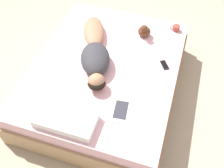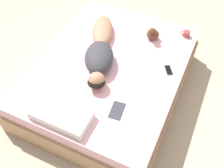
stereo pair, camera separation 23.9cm
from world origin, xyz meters
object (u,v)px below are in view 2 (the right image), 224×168
coffee_mug (186,34)px  cell_phone (169,70)px  open_magazine (126,113)px  person (100,51)px

coffee_mug → cell_phone: size_ratio=0.75×
open_magazine → coffee_mug: bearing=-105.6°
open_magazine → cell_phone: size_ratio=2.73×
person → coffee_mug: size_ratio=10.34×
open_magazine → cell_phone: bearing=-112.1°
open_magazine → cell_phone: 0.82m
person → open_magazine: person is taller
open_magazine → coffee_mug: 1.53m
person → cell_phone: bearing=167.2°
person → coffee_mug: person is taller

